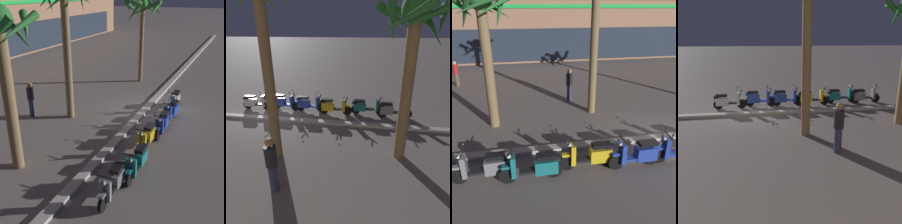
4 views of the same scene
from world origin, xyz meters
TOP-DOWN VIEW (x-y plane):
  - ground_plane at (0.00, 0.00)m, footprint 200.00×200.00m
  - curb_strip at (0.00, 0.32)m, footprint 60.00×0.36m
  - scooter_grey_gap_after_mid at (-6.58, -0.96)m, footprint 1.81×0.56m
  - scooter_teal_mid_rear at (-5.16, -1.23)m, footprint 1.87×0.56m
  - scooter_yellow_lead_nearest at (-3.38, -0.96)m, footprint 1.82×0.56m
  - scooter_blue_mid_front at (-1.90, -1.18)m, footprint 1.74×0.56m
  - scooter_blue_last_in_row at (-0.39, -1.22)m, footprint 1.74×0.58m
  - scooter_silver_mid_centre at (1.28, -0.96)m, footprint 1.77×0.56m
  - palm_tree_far_corner at (-2.09, 3.38)m, footprint 2.45×2.49m
  - pedestrian_strolling_near_curb at (-2.79, 5.19)m, footprint 0.34×0.34m

SIDE VIEW (x-z plane):
  - ground_plane at x=0.00m, z-range 0.00..0.00m
  - curb_strip at x=0.00m, z-range 0.00..0.12m
  - scooter_teal_mid_rear at x=-5.16m, z-range -0.08..0.97m
  - scooter_silver_mid_centre at x=1.28m, z-range -0.14..1.03m
  - scooter_grey_gap_after_mid at x=-6.58m, z-range -0.14..1.04m
  - scooter_yellow_lead_nearest at x=-3.38m, z-range -0.07..0.97m
  - scooter_blue_mid_front at x=-1.90m, z-range -0.12..1.05m
  - scooter_blue_last_in_row at x=-0.39m, z-range -0.12..1.05m
  - pedestrian_strolling_near_curb at x=-2.79m, z-range 0.05..1.79m
  - palm_tree_far_corner at x=-2.09m, z-range 1.61..8.05m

